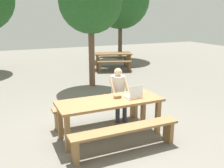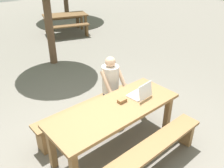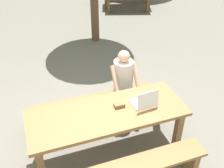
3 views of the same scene
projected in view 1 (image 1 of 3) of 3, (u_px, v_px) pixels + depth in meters
The scene contains 12 objects.
ground_plane at pixel (110, 135), 5.13m from camera, with size 30.00×30.00×0.00m, color slate.
picnic_table_front at pixel (110, 105), 4.96m from camera, with size 2.10×0.79×0.77m.
bench_near at pixel (126, 133), 4.43m from camera, with size 2.06×0.30×0.47m.
bench_far at pixel (98, 108), 5.65m from camera, with size 2.06×0.30×0.47m.
laptop at pixel (134, 94), 5.09m from camera, with size 0.33×0.32×0.26m.
small_pouch at pixel (118, 97), 5.04m from camera, with size 0.14×0.08×0.05m.
person_seated at pixel (119, 90), 5.71m from camera, with size 0.42×0.41×1.24m.
picnic_table_mid at pixel (113, 56), 11.42m from camera, with size 1.84×1.32×0.74m.
bench_mid_south at pixel (115, 64), 10.87m from camera, with size 1.51×0.76×0.48m.
bench_mid_north at pixel (112, 59), 12.13m from camera, with size 1.51×0.76×0.48m.
tree_left at pixel (91, 2), 8.07m from camera, with size 2.09×2.09×3.88m.
tree_right at pixel (120, 0), 13.50m from camera, with size 3.15×3.15×4.82m.
Camera 1 is at (-1.86, -4.29, 2.37)m, focal length 39.91 mm.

